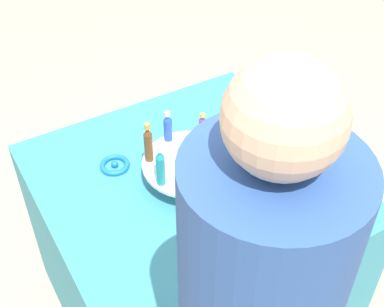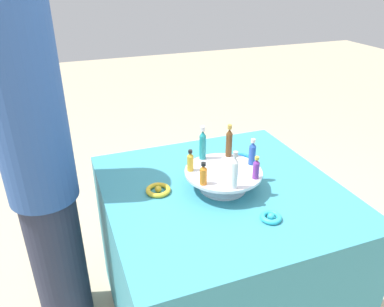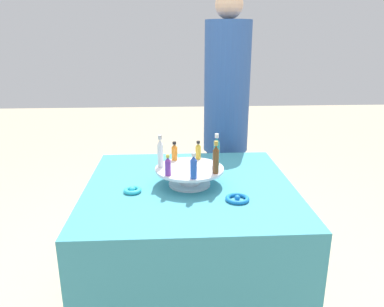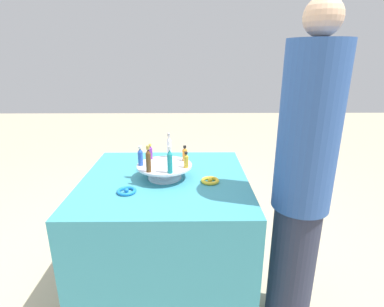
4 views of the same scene
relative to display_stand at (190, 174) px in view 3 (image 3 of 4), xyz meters
The scene contains 13 objects.
party_table 0.43m from the display_stand, ahead, with size 0.97×0.97×0.75m.
display_stand is the anchor object (origin of this frame).
bottle_orange 0.15m from the display_stand, 120.16° to the left, with size 0.03×0.03×0.09m.
bottle_clear 0.17m from the display_stand, behind, with size 0.03×0.03×0.15m.
bottle_purple 0.15m from the display_stand, 136.98° to the right, with size 0.03×0.03×0.10m.
bottle_blue 0.16m from the display_stand, 85.56° to the right, with size 0.03×0.03×0.12m.
bottle_brown 0.17m from the display_stand, 34.13° to the right, with size 0.03×0.03×0.15m.
bottle_teal 0.17m from the display_stand, 17.30° to the left, with size 0.03×0.03×0.15m.
bottle_gold 0.15m from the display_stand, 68.73° to the left, with size 0.03×0.03×0.09m.
ribbon_bow_teal 0.27m from the display_stand, 163.99° to the right, with size 0.08×0.08×0.03m.
ribbon_bow_blue 0.27m from the display_stand, 43.99° to the right, with size 0.10×0.10×0.02m.
ribbon_bow_gold 0.27m from the display_stand, 76.01° to the left, with size 0.10×0.10×0.03m.
person_figure 0.76m from the display_stand, 69.10° to the left, with size 0.28×0.28×1.67m.
Camera 3 is at (-0.08, -1.63, 1.42)m, focal length 35.00 mm.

